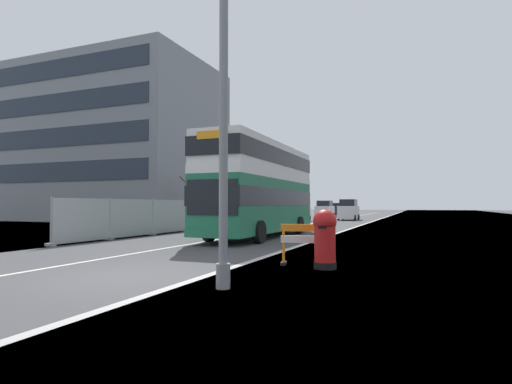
# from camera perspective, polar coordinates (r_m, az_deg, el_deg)

# --- Properties ---
(ground) EXTENTS (140.00, 280.00, 0.10)m
(ground) POSITION_cam_1_polar(r_m,az_deg,el_deg) (10.20, -14.72, -11.45)
(ground) COLOR #424244
(double_decker_bus) EXTENTS (2.81, 11.13, 4.82)m
(double_decker_bus) POSITION_cam_1_polar(r_m,az_deg,el_deg) (21.71, 0.67, 0.57)
(double_decker_bus) COLOR #1E6B47
(double_decker_bus) RESTS_ON ground
(lamppost_foreground) EXTENTS (0.29, 0.70, 8.18)m
(lamppost_foreground) POSITION_cam_1_polar(r_m,az_deg,el_deg) (8.67, -4.47, 12.79)
(lamppost_foreground) COLOR gray
(lamppost_foreground) RESTS_ON ground
(red_pillar_postbox) EXTENTS (0.62, 0.62, 1.55)m
(red_pillar_postbox) POSITION_cam_1_polar(r_m,az_deg,el_deg) (11.13, 9.42, -6.01)
(red_pillar_postbox) COLOR black
(red_pillar_postbox) RESTS_ON ground
(roadworks_barrier) EXTENTS (1.49, 0.73, 1.14)m
(roadworks_barrier) POSITION_cam_1_polar(r_m,az_deg,el_deg) (11.71, 6.96, -6.56)
(roadworks_barrier) COLOR orange
(roadworks_barrier) RESTS_ON ground
(construction_site_fence) EXTENTS (0.44, 20.60, 2.02)m
(construction_site_fence) POSITION_cam_1_polar(r_m,az_deg,el_deg) (26.72, -9.73, -3.27)
(construction_site_fence) COLOR #A8AAAD
(construction_site_fence) RESTS_ON ground
(car_oncoming_near) EXTENTS (2.08, 3.93, 2.20)m
(car_oncoming_near) POSITION_cam_1_polar(r_m,az_deg,el_deg) (41.74, 5.61, -2.64)
(car_oncoming_near) COLOR silver
(car_oncoming_near) RESTS_ON ground
(car_receding_mid) EXTENTS (1.95, 4.19, 2.28)m
(car_receding_mid) POSITION_cam_1_polar(r_m,az_deg,el_deg) (47.02, 12.57, -2.47)
(car_receding_mid) COLOR silver
(car_receding_mid) RESTS_ON ground
(car_receding_far) EXTENTS (2.03, 3.97, 2.23)m
(car_receding_far) POSITION_cam_1_polar(r_m,az_deg,el_deg) (55.36, 9.41, -2.40)
(car_receding_far) COLOR silver
(car_receding_far) RESTS_ON ground
(car_far_side) EXTENTS (2.08, 4.40, 1.95)m
(car_far_side) POSITION_cam_1_polar(r_m,az_deg,el_deg) (63.72, 11.10, -2.42)
(car_far_side) COLOR black
(car_far_side) RESTS_ON ground
(bare_tree_far_verge_near) EXTENTS (2.89, 2.50, 4.56)m
(bare_tree_far_verge_near) POSITION_cam_1_polar(r_m,az_deg,el_deg) (37.42, -8.82, -0.84)
(bare_tree_far_verge_near) COLOR #4C3D2D
(bare_tree_far_verge_near) RESTS_ON ground
(bare_tree_far_verge_mid) EXTENTS (2.13, 2.94, 4.91)m
(bare_tree_far_verge_mid) POSITION_cam_1_polar(r_m,az_deg,el_deg) (53.16, 2.00, -1.24)
(bare_tree_far_verge_mid) COLOR #4C3D2D
(bare_tree_far_verge_mid) RESTS_ON ground
(backdrop_office_block) EXTENTS (31.16, 14.57, 16.88)m
(backdrop_office_block) POSITION_cam_1_polar(r_m,az_deg,el_deg) (53.00, -22.66, 5.70)
(backdrop_office_block) COLOR gray
(backdrop_office_block) RESTS_ON ground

